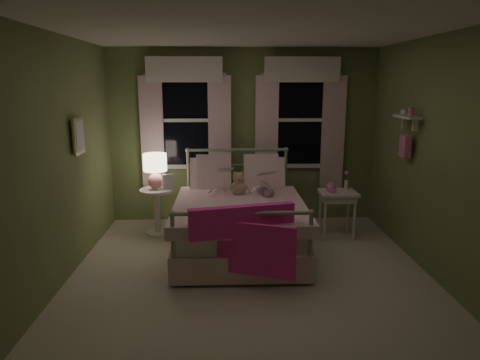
{
  "coord_description": "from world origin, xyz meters",
  "views": [
    {
      "loc": [
        -0.27,
        -4.34,
        2.1
      ],
      "look_at": [
        -0.1,
        0.47,
        1.0
      ],
      "focal_mm": 32.0,
      "sensor_mm": 36.0,
      "label": 1
    }
  ],
  "objects_px": {
    "child_right": "(259,172)",
    "teddy_bear": "(238,185)",
    "nightstand_left": "(157,205)",
    "nightstand_right": "(338,199)",
    "bed": "(239,221)",
    "child_left": "(217,174)",
    "table_lamp": "(155,168)"
  },
  "relations": [
    {
      "from": "child_right",
      "to": "teddy_bear",
      "type": "height_order",
      "value": "child_right"
    },
    {
      "from": "teddy_bear",
      "to": "nightstand_left",
      "type": "relative_size",
      "value": 0.5
    },
    {
      "from": "nightstand_right",
      "to": "teddy_bear",
      "type": "bearing_deg",
      "value": -172.97
    },
    {
      "from": "bed",
      "to": "child_right",
      "type": "xyz_separation_m",
      "value": [
        0.28,
        0.42,
        0.55
      ]
    },
    {
      "from": "child_left",
      "to": "nightstand_right",
      "type": "height_order",
      "value": "child_left"
    },
    {
      "from": "teddy_bear",
      "to": "nightstand_right",
      "type": "bearing_deg",
      "value": 7.03
    },
    {
      "from": "child_left",
      "to": "nightstand_left",
      "type": "relative_size",
      "value": 1.06
    },
    {
      "from": "child_left",
      "to": "nightstand_right",
      "type": "distance_m",
      "value": 1.68
    },
    {
      "from": "teddy_bear",
      "to": "child_right",
      "type": "bearing_deg",
      "value": 29.5
    },
    {
      "from": "child_left",
      "to": "nightstand_right",
      "type": "relative_size",
      "value": 1.08
    },
    {
      "from": "table_lamp",
      "to": "nightstand_right",
      "type": "relative_size",
      "value": 0.76
    },
    {
      "from": "nightstand_right",
      "to": "nightstand_left",
      "type": "bearing_deg",
      "value": 175.04
    },
    {
      "from": "nightstand_left",
      "to": "child_left",
      "type": "bearing_deg",
      "value": -14.87
    },
    {
      "from": "bed",
      "to": "table_lamp",
      "type": "relative_size",
      "value": 4.18
    },
    {
      "from": "nightstand_left",
      "to": "nightstand_right",
      "type": "xyz_separation_m",
      "value": [
        2.5,
        -0.22,
        0.13
      ]
    },
    {
      "from": "nightstand_left",
      "to": "table_lamp",
      "type": "xyz_separation_m",
      "value": [
        0.0,
        0.0,
        0.54
      ]
    },
    {
      "from": "child_left",
      "to": "table_lamp",
      "type": "bearing_deg",
      "value": 0.86
    },
    {
      "from": "bed",
      "to": "child_right",
      "type": "height_order",
      "value": "child_right"
    },
    {
      "from": "nightstand_left",
      "to": "nightstand_right",
      "type": "distance_m",
      "value": 2.51
    },
    {
      "from": "child_left",
      "to": "teddy_bear",
      "type": "xyz_separation_m",
      "value": [
        0.28,
        -0.16,
        -0.12
      ]
    },
    {
      "from": "teddy_bear",
      "to": "nightstand_left",
      "type": "height_order",
      "value": "teddy_bear"
    },
    {
      "from": "bed",
      "to": "teddy_bear",
      "type": "distance_m",
      "value": 0.49
    },
    {
      "from": "table_lamp",
      "to": "child_left",
      "type": "bearing_deg",
      "value": -14.87
    },
    {
      "from": "bed",
      "to": "table_lamp",
      "type": "xyz_separation_m",
      "value": [
        -1.13,
        0.65,
        0.57
      ]
    },
    {
      "from": "bed",
      "to": "table_lamp",
      "type": "height_order",
      "value": "bed"
    },
    {
      "from": "child_right",
      "to": "nightstand_right",
      "type": "bearing_deg",
      "value": 164.88
    },
    {
      "from": "teddy_bear",
      "to": "table_lamp",
      "type": "distance_m",
      "value": 1.21
    },
    {
      "from": "child_left",
      "to": "table_lamp",
      "type": "distance_m",
      "value": 0.89
    },
    {
      "from": "child_right",
      "to": "teddy_bear",
      "type": "xyz_separation_m",
      "value": [
        -0.28,
        -0.16,
        -0.14
      ]
    },
    {
      "from": "bed",
      "to": "nightstand_left",
      "type": "xyz_separation_m",
      "value": [
        -1.13,
        0.65,
        0.03
      ]
    },
    {
      "from": "bed",
      "to": "table_lamp",
      "type": "bearing_deg",
      "value": 150.26
    },
    {
      "from": "bed",
      "to": "nightstand_left",
      "type": "relative_size",
      "value": 3.13
    }
  ]
}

